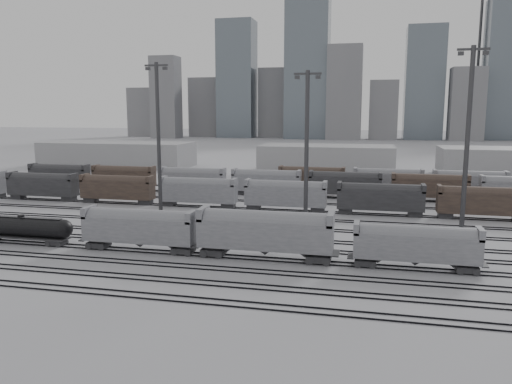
% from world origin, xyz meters
% --- Properties ---
extents(ground, '(900.00, 900.00, 0.00)m').
position_xyz_m(ground, '(0.00, 0.00, 0.00)').
color(ground, silver).
rests_on(ground, ground).
extents(tracks, '(220.00, 71.50, 0.16)m').
position_xyz_m(tracks, '(0.00, 17.50, 0.08)').
color(tracks, black).
rests_on(tracks, ground).
extents(tank_car_b, '(15.56, 2.59, 3.85)m').
position_xyz_m(tank_car_b, '(-23.90, 1.00, 2.23)').
color(tank_car_b, '#242427').
rests_on(tank_car_b, ground).
extents(hopper_car_a, '(15.23, 3.03, 5.45)m').
position_xyz_m(hopper_car_a, '(-6.11, 1.00, 3.37)').
color(hopper_car_a, '#242427').
rests_on(hopper_car_a, ground).
extents(hopper_car_b, '(16.81, 3.34, 6.01)m').
position_xyz_m(hopper_car_b, '(10.70, 1.00, 3.71)').
color(hopper_car_b, '#242427').
rests_on(hopper_car_b, ground).
extents(hopper_car_c, '(14.25, 2.83, 5.10)m').
position_xyz_m(hopper_car_c, '(28.55, 1.00, 3.15)').
color(hopper_car_c, '#242427').
rests_on(hopper_car_c, ground).
extents(light_mast_b, '(4.25, 0.68, 26.56)m').
position_xyz_m(light_mast_b, '(-13.52, 24.53, 14.09)').
color(light_mast_b, '#373739').
rests_on(light_mast_b, ground).
extents(light_mast_c, '(3.80, 0.61, 23.72)m').
position_xyz_m(light_mast_c, '(14.33, 11.66, 12.58)').
color(light_mast_c, '#373739').
rests_on(light_mast_c, ground).
extents(light_mast_d, '(4.38, 0.70, 27.37)m').
position_xyz_m(light_mast_d, '(36.63, 19.77, 14.52)').
color(light_mast_d, '#373739').
rests_on(light_mast_d, ground).
extents(bg_string_near, '(151.00, 3.00, 5.60)m').
position_xyz_m(bg_string_near, '(8.00, 32.00, 2.80)').
color(bg_string_near, gray).
rests_on(bg_string_near, ground).
extents(bg_string_mid, '(151.00, 3.00, 5.60)m').
position_xyz_m(bg_string_mid, '(18.00, 48.00, 2.80)').
color(bg_string_mid, '#242427').
rests_on(bg_string_mid, ground).
extents(bg_string_far, '(66.00, 3.00, 5.60)m').
position_xyz_m(bg_string_far, '(35.50, 56.00, 2.80)').
color(bg_string_far, brown).
rests_on(bg_string_far, ground).
extents(warehouse_left, '(50.00, 18.00, 8.00)m').
position_xyz_m(warehouse_left, '(-60.00, 95.00, 4.00)').
color(warehouse_left, '#A2A3A5').
rests_on(warehouse_left, ground).
extents(warehouse_mid, '(40.00, 18.00, 8.00)m').
position_xyz_m(warehouse_mid, '(10.00, 95.00, 4.00)').
color(warehouse_mid, '#A2A3A5').
rests_on(warehouse_mid, ground).
extents(warehouse_right, '(35.00, 18.00, 8.00)m').
position_xyz_m(warehouse_right, '(60.00, 95.00, 4.00)').
color(warehouse_right, '#A2A3A5').
rests_on(warehouse_right, ground).
extents(skyline, '(316.00, 22.40, 95.00)m').
position_xyz_m(skyline, '(10.84, 280.00, 34.73)').
color(skyline, gray).
rests_on(skyline, ground).
extents(crane_left, '(42.00, 1.80, 100.00)m').
position_xyz_m(crane_left, '(-28.74, 305.00, 57.39)').
color(crane_left, '#373739').
rests_on(crane_left, ground).
extents(crane_right, '(42.00, 1.80, 100.00)m').
position_xyz_m(crane_right, '(91.26, 305.00, 57.39)').
color(crane_right, '#373739').
rests_on(crane_right, ground).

